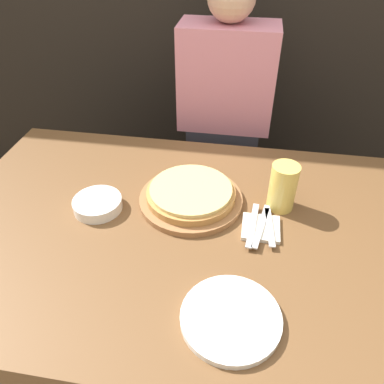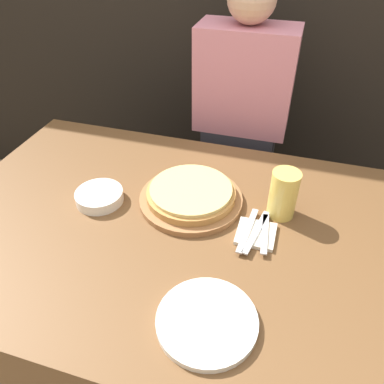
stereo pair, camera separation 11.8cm
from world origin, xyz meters
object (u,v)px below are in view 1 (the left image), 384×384
(dinner_knife, at_px, (261,226))
(fork, at_px, (253,225))
(dinner_plate, at_px, (231,318))
(side_bowl, at_px, (98,204))
(diner_person, at_px, (223,139))
(beer_glass, at_px, (283,185))
(pizza_on_board, at_px, (192,196))
(spoon, at_px, (270,227))

(dinner_knife, bearing_deg, fork, 180.00)
(dinner_plate, height_order, side_bowl, side_bowl)
(side_bowl, bearing_deg, diner_person, 63.26)
(beer_glass, distance_m, fork, 0.16)
(pizza_on_board, distance_m, dinner_plate, 0.44)
(pizza_on_board, height_order, side_bowl, pizza_on_board)
(pizza_on_board, distance_m, beer_glass, 0.28)
(pizza_on_board, relative_size, spoon, 2.02)
(fork, bearing_deg, dinner_plate, -96.77)
(pizza_on_board, bearing_deg, diner_person, 85.25)
(diner_person, bearing_deg, dinner_knife, -75.67)
(fork, xyz_separation_m, spoon, (0.05, 0.00, 0.00))
(pizza_on_board, relative_size, side_bowl, 2.18)
(pizza_on_board, xyz_separation_m, side_bowl, (-0.29, -0.08, -0.01))
(beer_glass, bearing_deg, spoon, -104.97)
(beer_glass, height_order, spoon, beer_glass)
(pizza_on_board, xyz_separation_m, fork, (0.20, -0.09, -0.01))
(dinner_plate, xyz_separation_m, spoon, (0.09, 0.32, 0.01))
(pizza_on_board, distance_m, fork, 0.22)
(beer_glass, bearing_deg, pizza_on_board, -175.18)
(dinner_plate, height_order, diner_person, diner_person)
(side_bowl, relative_size, dinner_knife, 0.79)
(pizza_on_board, height_order, dinner_plate, pizza_on_board)
(beer_glass, bearing_deg, dinner_plate, -105.34)
(dinner_plate, height_order, spoon, dinner_plate)
(dinner_plate, bearing_deg, beer_glass, 74.66)
(diner_person, bearing_deg, beer_glass, -67.77)
(side_bowl, height_order, dinner_knife, side_bowl)
(beer_glass, bearing_deg, dinner_knife, -115.77)
(side_bowl, xyz_separation_m, dinner_knife, (0.51, -0.01, -0.00))
(beer_glass, xyz_separation_m, spoon, (-0.03, -0.12, -0.07))
(beer_glass, distance_m, dinner_plate, 0.45)
(fork, height_order, diner_person, diner_person)
(beer_glass, relative_size, dinner_plate, 0.65)
(beer_glass, xyz_separation_m, diner_person, (-0.23, 0.56, -0.18))
(fork, distance_m, diner_person, 0.70)
(spoon, relative_size, diner_person, 0.12)
(side_bowl, distance_m, dinner_knife, 0.51)
(beer_glass, height_order, fork, beer_glass)
(dinner_knife, distance_m, diner_person, 0.71)
(dinner_plate, distance_m, dinner_knife, 0.32)
(dinner_plate, bearing_deg, spoon, 74.53)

